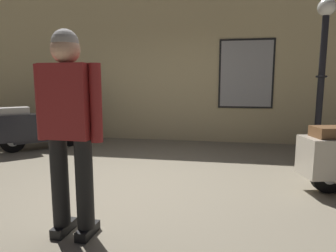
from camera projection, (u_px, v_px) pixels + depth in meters
name	position (u px, v px, depth m)	size (l,w,h in m)	color
ground_plane	(135.00, 186.00, 3.83)	(60.00, 60.00, 0.00)	gray
showroom_back_wall	(183.00, 59.00, 6.65)	(18.00, 0.63, 3.73)	#CCB784
scooter_0	(52.00, 123.00, 5.99)	(1.71, 1.65, 1.13)	black
lamppost	(322.00, 70.00, 5.15)	(0.30, 0.30, 2.75)	black
visitor_0	(69.00, 121.00, 2.45)	(0.60, 0.29, 1.76)	black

